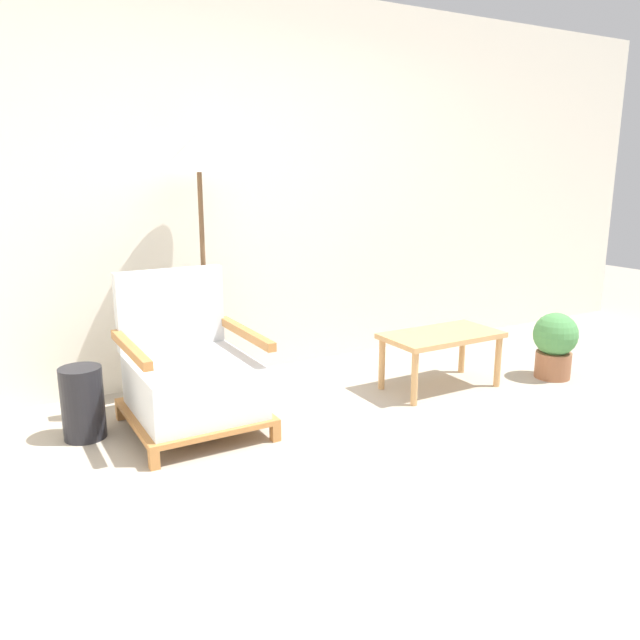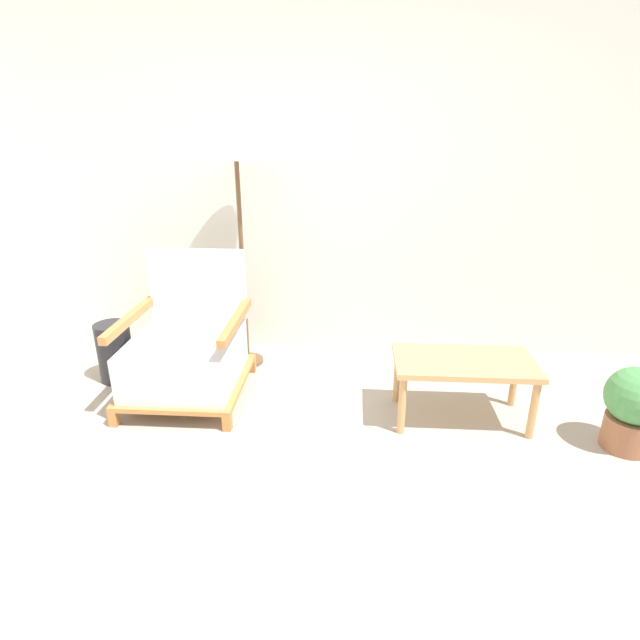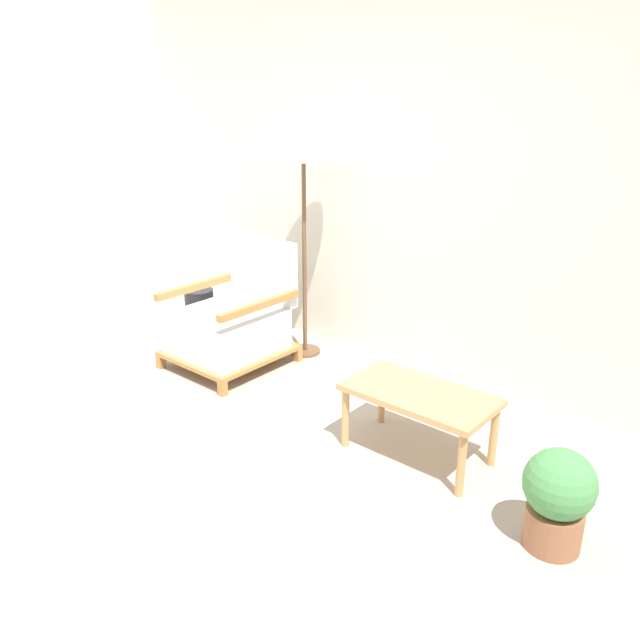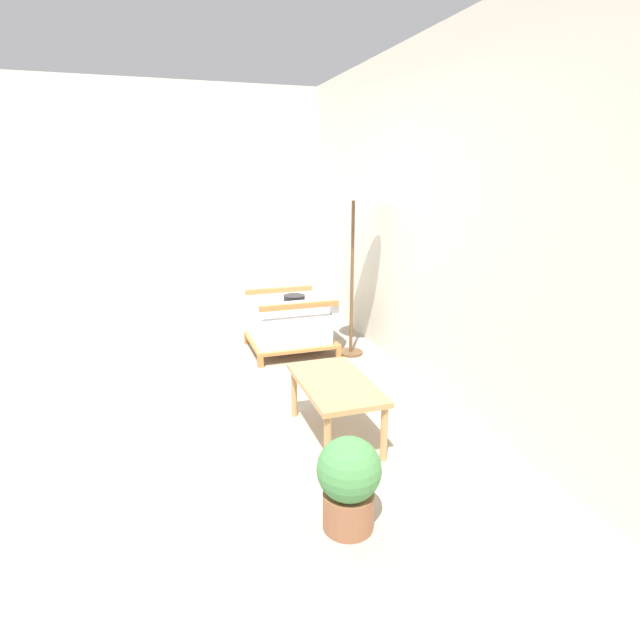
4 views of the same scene
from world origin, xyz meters
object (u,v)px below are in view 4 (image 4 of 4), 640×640
(floor_lamp, at_px, (354,192))
(vase, at_px, (295,314))
(armchair, at_px, (294,319))
(potted_plant, at_px, (349,481))
(coffee_table, at_px, (335,389))

(floor_lamp, relative_size, vase, 4.09)
(armchair, bearing_deg, vase, 163.98)
(armchair, distance_m, potted_plant, 2.61)
(armchair, bearing_deg, potted_plant, -9.48)
(coffee_table, xyz_separation_m, vase, (-2.29, 0.35, -0.13))
(floor_lamp, height_order, vase, floor_lamp)
(armchair, height_order, coffee_table, armchair)
(armchair, height_order, floor_lamp, floor_lamp)
(floor_lamp, xyz_separation_m, coffee_table, (1.44, -0.68, -1.18))
(vase, xyz_separation_m, potted_plant, (3.15, -0.59, 0.05))
(vase, height_order, potted_plant, potted_plant)
(armchair, xyz_separation_m, potted_plant, (2.57, -0.43, -0.06))
(coffee_table, distance_m, vase, 2.32)
(coffee_table, bearing_deg, vase, 171.23)
(coffee_table, bearing_deg, potted_plant, -15.72)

